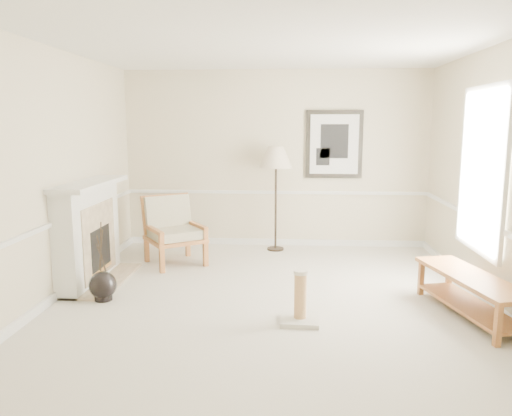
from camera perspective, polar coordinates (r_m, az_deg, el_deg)
The scene contains 8 objects.
ground at distance 5.89m, azimuth 1.51°, elevation -10.57°, with size 5.50×5.50×0.00m, color silver.
room at distance 5.60m, azimuth 3.04°, elevation 7.92°, with size 5.04×5.54×2.92m.
fireplace at distance 6.77m, azimuth -18.51°, elevation -2.73°, with size 0.64×1.64×1.31m.
floor_vase at distance 6.12m, azimuth -17.10°, elevation -8.51°, with size 0.32×0.32×0.93m.
armchair at distance 7.43m, azimuth -9.55°, elevation -2.15°, with size 1.06×1.07×0.99m.
floor_lamp at distance 7.94m, azimuth 2.30°, elevation 5.48°, with size 0.60×0.60×1.67m.
bench at distance 5.81m, azimuth 23.33°, elevation -8.49°, with size 0.82×1.65×0.45m.
scratching_post at distance 5.26m, azimuth 5.07°, elevation -11.08°, with size 0.40×0.40×0.55m.
Camera 1 is at (0.20, -5.52, 2.03)m, focal length 35.00 mm.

